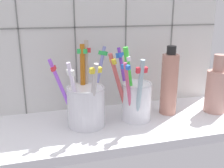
{
  "coord_description": "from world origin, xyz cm",
  "views": [
    {
      "loc": [
        -14.58,
        -52.69,
        27.72
      ],
      "look_at": [
        0.0,
        0.68,
        11.11
      ],
      "focal_mm": 42.02,
      "sensor_mm": 36.0,
      "label": 1
    }
  ],
  "objects_px": {
    "toothbrush_cup_right": "(135,98)",
    "soap_bottle": "(169,83)",
    "toothbrush_cup_left": "(86,103)",
    "ceramic_vase": "(217,89)"
  },
  "relations": [
    {
      "from": "toothbrush_cup_right",
      "to": "soap_bottle",
      "type": "height_order",
      "value": "toothbrush_cup_right"
    },
    {
      "from": "toothbrush_cup_right",
      "to": "soap_bottle",
      "type": "bearing_deg",
      "value": 10.13
    },
    {
      "from": "toothbrush_cup_right",
      "to": "ceramic_vase",
      "type": "bearing_deg",
      "value": -2.62
    },
    {
      "from": "ceramic_vase",
      "to": "soap_bottle",
      "type": "relative_size",
      "value": 0.87
    },
    {
      "from": "toothbrush_cup_right",
      "to": "toothbrush_cup_left",
      "type": "bearing_deg",
      "value": 178.51
    },
    {
      "from": "toothbrush_cup_right",
      "to": "ceramic_vase",
      "type": "xyz_separation_m",
      "value": [
        0.21,
        -0.01,
        0.01
      ]
    },
    {
      "from": "toothbrush_cup_right",
      "to": "ceramic_vase",
      "type": "relative_size",
      "value": 1.2
    },
    {
      "from": "toothbrush_cup_right",
      "to": "ceramic_vase",
      "type": "distance_m",
      "value": 0.21
    },
    {
      "from": "toothbrush_cup_left",
      "to": "toothbrush_cup_right",
      "type": "height_order",
      "value": "toothbrush_cup_left"
    },
    {
      "from": "toothbrush_cup_right",
      "to": "soap_bottle",
      "type": "relative_size",
      "value": 1.04
    }
  ]
}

